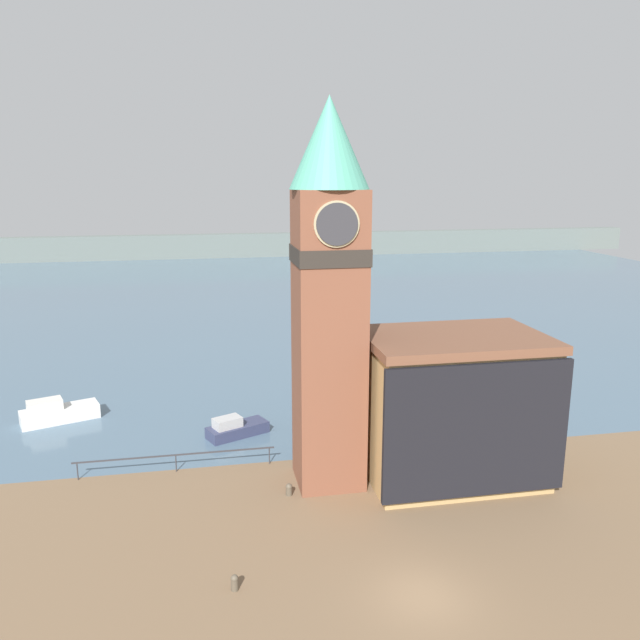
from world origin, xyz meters
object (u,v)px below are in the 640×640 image
clock_tower (329,289)px  pier_building (453,407)px  mooring_bollard_far (235,582)px  boat_near (235,428)px  boat_far (57,413)px  mooring_bollard_near (289,489)px

clock_tower → pier_building: 9.96m
mooring_bollard_far → boat_near: bearing=86.7°
boat_far → mooring_bollard_near: (14.76, -13.53, -0.31)m
pier_building → boat_near: size_ratio=2.33×
pier_building → mooring_bollard_far: pier_building is taller
clock_tower → boat_far: bearing=144.8°
boat_near → boat_far: bearing=134.2°
clock_tower → mooring_bollard_near: clock_tower is taller
boat_far → mooring_bollard_far: 23.97m
boat_far → mooring_bollard_near: bearing=-63.0°
mooring_bollard_near → mooring_bollard_far: size_ratio=0.94×
mooring_bollard_near → boat_near: bearing=105.8°
pier_building → clock_tower: bearing=173.9°
clock_tower → boat_near: bearing=124.0°
boat_near → boat_far: boat_far is taller
mooring_bollard_near → mooring_bollard_far: mooring_bollard_far is taller
boat_far → mooring_bollard_far: size_ratio=7.62×
pier_building → mooring_bollard_near: 10.35m
boat_near → boat_far: 13.27m
pier_building → mooring_bollard_far: bearing=-147.8°
boat_far → clock_tower: bearing=-55.7°
boat_near → boat_far: size_ratio=0.80×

